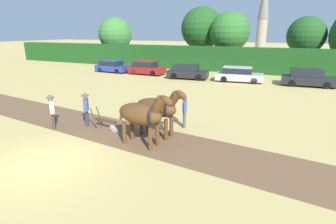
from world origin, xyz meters
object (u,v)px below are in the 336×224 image
object	(u,v)px
parked_car_center_left	(187,72)
parked_car_center_right	(308,78)
farmer_onlooker_left	(52,109)
tree_center_left	(230,32)
draft_horse_lead_right	(158,108)
parked_car_left	(146,68)
tree_far_left	(115,34)
plow	(108,123)
parked_car_far_left	(112,66)
tree_center	(306,36)
parked_car_center	(239,75)
church_spire	(263,13)
draft_horse_lead_left	(142,114)
tree_left	(202,28)
farmer_beside_team	(185,109)
farmer_at_plow	(86,107)

from	to	relation	value
parked_car_center_left	parked_car_center_right	distance (m)	11.17
farmer_onlooker_left	tree_center_left	bearing A→B (deg)	32.29
draft_horse_lead_right	parked_car_left	xyz separation A→B (m)	(-9.54, 15.97, -0.63)
tree_far_left	parked_car_center_left	distance (m)	20.32
plow	parked_car_far_left	bearing A→B (deg)	131.57
parked_car_far_left	draft_horse_lead_right	bearing A→B (deg)	-45.55
tree_center	farmer_onlooker_left	xyz separation A→B (m)	(-12.05, -29.98, -3.21)
tree_center	parked_car_far_left	distance (m)	24.81
parked_car_center_left	parked_car_center	size ratio (longest dim) A/B	0.92
church_spire	farmer_onlooker_left	distance (m)	60.02
plow	parked_car_center	xyz separation A→B (m)	(3.57, 16.01, 0.38)
draft_horse_lead_right	tree_center	bearing A→B (deg)	82.83
draft_horse_lead_left	draft_horse_lead_right	world-z (taller)	draft_horse_lead_left
draft_horse_lead_right	parked_car_left	bearing A→B (deg)	127.00
parked_car_center_right	tree_left	bearing A→B (deg)	133.58
church_spire	draft_horse_lead_right	bearing A→B (deg)	-88.40
parked_car_far_left	parked_car_center_left	size ratio (longest dim) A/B	0.98
farmer_beside_team	parked_car_center_left	bearing A→B (deg)	91.67
tree_left	farmer_beside_team	bearing A→B (deg)	-73.84
tree_left	farmer_onlooker_left	size ratio (longest dim) A/B	4.80
tree_center	church_spire	bearing A→B (deg)	105.96
church_spire	parked_car_center_left	world-z (taller)	church_spire
tree_center	parked_car_center	distance (m)	14.66
church_spire	farmer_beside_team	distance (m)	57.07
tree_center	farmer_at_plow	size ratio (longest dim) A/B	3.86
parked_car_far_left	parked_car_center	bearing A→B (deg)	2.11
tree_center_left	draft_horse_lead_left	distance (m)	28.61
tree_center	church_spire	size ratio (longest dim) A/B	0.39
draft_horse_lead_left	parked_car_center_left	size ratio (longest dim) A/B	0.65
draft_horse_lead_left	tree_far_left	bearing A→B (deg)	133.26
tree_center	parked_car_center_right	size ratio (longest dim) A/B	1.46
farmer_at_plow	parked_car_center_left	world-z (taller)	farmer_at_plow
tree_center	plow	size ratio (longest dim) A/B	4.08
plow	parked_car_center_left	world-z (taller)	parked_car_center_left
parked_car_center	parked_car_center_right	size ratio (longest dim) A/B	1.03
farmer_at_plow	tree_center	bearing A→B (deg)	36.37
church_spire	farmer_at_plow	world-z (taller)	church_spire
plow	parked_car_center_left	distance (m)	15.62
tree_center	parked_car_center	world-z (taller)	tree_center
farmer_at_plow	parked_car_center_left	xyz separation A→B (m)	(-0.26, 15.50, -0.29)
parked_car_far_left	farmer_beside_team	bearing A→B (deg)	-41.16
draft_horse_lead_left	farmer_beside_team	xyz separation A→B (m)	(0.84, 2.79, -0.44)
tree_left	farmer_onlooker_left	xyz separation A→B (m)	(1.96, -30.27, -4.13)
church_spire	plow	bearing A→B (deg)	-91.03
plow	parked_car_center_right	xyz separation A→B (m)	(9.56, 16.39, 0.43)
tree_center	parked_car_center_left	xyz separation A→B (m)	(-11.04, -13.44, -3.51)
parked_car_far_left	tree_center	bearing A→B (deg)	34.10
tree_left	parked_car_center_right	world-z (taller)	tree_left
tree_center	parked_car_far_left	size ratio (longest dim) A/B	1.58
tree_center	farmer_onlooker_left	distance (m)	32.47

